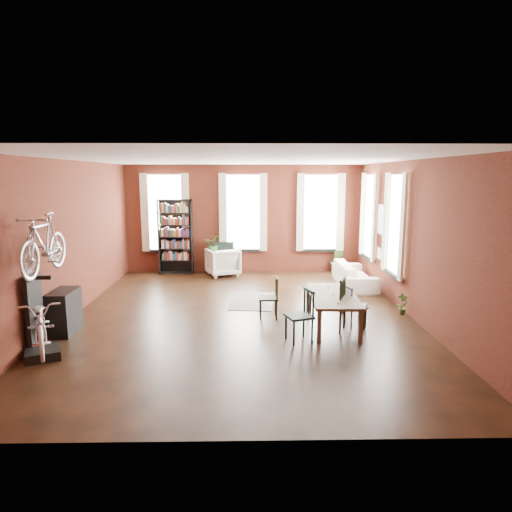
{
  "coord_description": "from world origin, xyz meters",
  "views": [
    {
      "loc": [
        0.12,
        -9.1,
        2.89
      ],
      "look_at": [
        0.31,
        0.6,
        1.17
      ],
      "focal_mm": 32.0,
      "sensor_mm": 36.0,
      "label": 1
    }
  ],
  "objects_px": {
    "bookshelf": "(176,237)",
    "bicycle_floor": "(39,300)",
    "dining_chair_c": "(353,306)",
    "plant_stand": "(215,263)",
    "dining_table": "(332,311)",
    "dining_chair_a": "(299,316)",
    "console_table": "(64,312)",
    "dining_chair_d": "(356,306)",
    "white_armchair": "(223,261)",
    "dining_chair_b": "(268,298)",
    "bike_trainer": "(43,353)",
    "cream_sofa": "(355,271)"
  },
  "relations": [
    {
      "from": "dining_chair_a",
      "to": "dining_chair_d",
      "type": "bearing_deg",
      "value": 105.89
    },
    {
      "from": "dining_chair_b",
      "to": "bookshelf",
      "type": "height_order",
      "value": "bookshelf"
    },
    {
      "from": "bike_trainer",
      "to": "console_table",
      "type": "xyz_separation_m",
      "value": [
        -0.11,
        1.21,
        0.32
      ]
    },
    {
      "from": "dining_chair_a",
      "to": "plant_stand",
      "type": "relative_size",
      "value": 1.51
    },
    {
      "from": "bike_trainer",
      "to": "console_table",
      "type": "bearing_deg",
      "value": 95.37
    },
    {
      "from": "dining_chair_c",
      "to": "bookshelf",
      "type": "distance_m",
      "value": 6.7
    },
    {
      "from": "dining_chair_c",
      "to": "bookshelf",
      "type": "bearing_deg",
      "value": 60.71
    },
    {
      "from": "dining_chair_b",
      "to": "dining_chair_a",
      "type": "bearing_deg",
      "value": 19.41
    },
    {
      "from": "bookshelf",
      "to": "bicycle_floor",
      "type": "height_order",
      "value": "bookshelf"
    },
    {
      "from": "bookshelf",
      "to": "bicycle_floor",
      "type": "distance_m",
      "value": 6.53
    },
    {
      "from": "dining_chair_c",
      "to": "bicycle_floor",
      "type": "bearing_deg",
      "value": 125.42
    },
    {
      "from": "dining_chair_a",
      "to": "bicycle_floor",
      "type": "height_order",
      "value": "bicycle_floor"
    },
    {
      "from": "dining_chair_c",
      "to": "console_table",
      "type": "height_order",
      "value": "dining_chair_c"
    },
    {
      "from": "bicycle_floor",
      "to": "dining_table",
      "type": "bearing_deg",
      "value": -7.96
    },
    {
      "from": "dining_chair_d",
      "to": "white_armchair",
      "type": "height_order",
      "value": "white_armchair"
    },
    {
      "from": "bike_trainer",
      "to": "bicycle_floor",
      "type": "relative_size",
      "value": 0.32
    },
    {
      "from": "white_armchair",
      "to": "bicycle_floor",
      "type": "height_order",
      "value": "bicycle_floor"
    },
    {
      "from": "dining_chair_d",
      "to": "console_table",
      "type": "xyz_separation_m",
      "value": [
        -5.49,
        -0.26,
        0.0
      ]
    },
    {
      "from": "dining_chair_a",
      "to": "bicycle_floor",
      "type": "bearing_deg",
      "value": -98.97
    },
    {
      "from": "dining_chair_c",
      "to": "white_armchair",
      "type": "bearing_deg",
      "value": 51.48
    },
    {
      "from": "dining_chair_b",
      "to": "bookshelf",
      "type": "xyz_separation_m",
      "value": [
        -2.54,
        4.41,
        0.67
      ]
    },
    {
      "from": "bookshelf",
      "to": "plant_stand",
      "type": "relative_size",
      "value": 3.58
    },
    {
      "from": "bookshelf",
      "to": "white_armchair",
      "type": "height_order",
      "value": "bookshelf"
    },
    {
      "from": "dining_table",
      "to": "dining_chair_a",
      "type": "distance_m",
      "value": 1.05
    },
    {
      "from": "dining_table",
      "to": "dining_chair_a",
      "type": "relative_size",
      "value": 2.04
    },
    {
      "from": "dining_table",
      "to": "cream_sofa",
      "type": "bearing_deg",
      "value": 71.75
    },
    {
      "from": "bike_trainer",
      "to": "plant_stand",
      "type": "xyz_separation_m",
      "value": [
        2.32,
        6.32,
        0.23
      ]
    },
    {
      "from": "dining_chair_a",
      "to": "cream_sofa",
      "type": "xyz_separation_m",
      "value": [
        1.93,
        4.04,
        -0.06
      ]
    },
    {
      "from": "bookshelf",
      "to": "dining_chair_b",
      "type": "bearing_deg",
      "value": -60.02
    },
    {
      "from": "bookshelf",
      "to": "bicycle_floor",
      "type": "bearing_deg",
      "value": -100.1
    },
    {
      "from": "bookshelf",
      "to": "console_table",
      "type": "distance_m",
      "value": 5.4
    },
    {
      "from": "plant_stand",
      "to": "cream_sofa",
      "type": "bearing_deg",
      "value": -22.93
    },
    {
      "from": "bookshelf",
      "to": "dining_table",
      "type": "bearing_deg",
      "value": -53.11
    },
    {
      "from": "dining_chair_c",
      "to": "plant_stand",
      "type": "distance_m",
      "value": 5.96
    },
    {
      "from": "plant_stand",
      "to": "bicycle_floor",
      "type": "xyz_separation_m",
      "value": [
        -2.3,
        -6.33,
        0.66
      ]
    },
    {
      "from": "dining_chair_c",
      "to": "white_armchair",
      "type": "xyz_separation_m",
      "value": [
        -2.67,
        4.96,
        -0.07
      ]
    },
    {
      "from": "bookshelf",
      "to": "console_table",
      "type": "bearing_deg",
      "value": -103.83
    },
    {
      "from": "dining_chair_d",
      "to": "console_table",
      "type": "relative_size",
      "value": 0.99
    },
    {
      "from": "bookshelf",
      "to": "white_armchair",
      "type": "relative_size",
      "value": 2.5
    },
    {
      "from": "dining_chair_b",
      "to": "dining_chair_d",
      "type": "xyz_separation_m",
      "value": [
        1.67,
        -0.53,
        -0.03
      ]
    },
    {
      "from": "dining_chair_c",
      "to": "cream_sofa",
      "type": "distance_m",
      "value": 3.7
    },
    {
      "from": "console_table",
      "to": "dining_chair_d",
      "type": "bearing_deg",
      "value": 2.72
    },
    {
      "from": "dining_chair_b",
      "to": "cream_sofa",
      "type": "bearing_deg",
      "value": 138.03
    },
    {
      "from": "dining_chair_d",
      "to": "white_armchair",
      "type": "bearing_deg",
      "value": 19.75
    },
    {
      "from": "white_armchair",
      "to": "cream_sofa",
      "type": "xyz_separation_m",
      "value": [
        3.55,
        -1.36,
        -0.03
      ]
    },
    {
      "from": "console_table",
      "to": "white_armchair",
      "type": "bearing_deg",
      "value": 61.14
    },
    {
      "from": "dining_chair_c",
      "to": "plant_stand",
      "type": "xyz_separation_m",
      "value": [
        -2.91,
        5.2,
        -0.2
      ]
    },
    {
      "from": "white_armchair",
      "to": "plant_stand",
      "type": "distance_m",
      "value": 0.37
    },
    {
      "from": "white_armchair",
      "to": "dining_chair_d",
      "type": "bearing_deg",
      "value": 100.69
    },
    {
      "from": "dining_table",
      "to": "console_table",
      "type": "distance_m",
      "value": 5.03
    }
  ]
}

